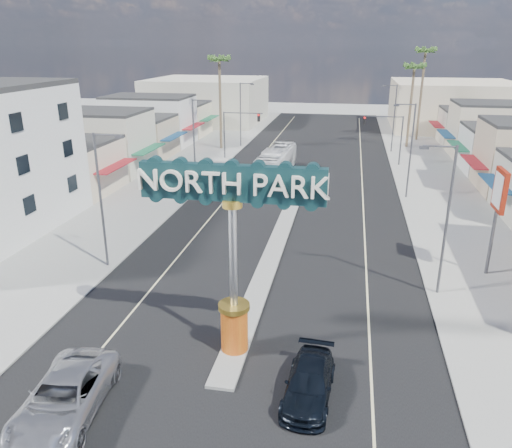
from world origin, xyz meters
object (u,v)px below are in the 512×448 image
at_px(traffic_signal_left, 238,126).
at_px(streetlight_l_near, 103,195).
at_px(streetlight_r_near, 445,214).
at_px(gateway_sign, 233,239).
at_px(bank_pylon_sign, 499,196).
at_px(streetlight_r_mid, 409,146).
at_px(palm_left_far, 219,64).
at_px(car_parked_left, 242,177).
at_px(traffic_signal_right, 386,130).
at_px(streetlight_l_mid, 195,139).
at_px(suv_left, 65,397).
at_px(streetlight_r_far, 393,115).
at_px(palm_right_mid, 414,71).
at_px(palm_right_far, 425,56).
at_px(streetlight_l_far, 242,111).
at_px(city_bus, 276,162).
at_px(suv_right, 309,383).

xyz_separation_m(traffic_signal_left, streetlight_l_near, (-1.25, -33.99, 0.79)).
bearing_deg(streetlight_r_near, gateway_sign, -142.45).
xyz_separation_m(streetlight_r_near, bank_pylon_sign, (3.68, 3.35, 0.26)).
relative_size(gateway_sign, traffic_signal_left, 1.53).
relative_size(traffic_signal_left, streetlight_r_mid, 0.67).
distance_m(palm_left_far, car_parked_left, 22.02).
distance_m(traffic_signal_right, streetlight_l_near, 39.26).
bearing_deg(streetlight_l_mid, bank_pylon_sign, -34.15).
height_order(streetlight_r_mid, suv_left, streetlight_r_mid).
bearing_deg(car_parked_left, streetlight_l_mid, -148.46).
bearing_deg(gateway_sign, streetlight_r_far, 78.22).
distance_m(palm_right_mid, bank_pylon_sign, 42.99).
height_order(streetlight_l_near, streetlight_r_far, same).
distance_m(gateway_sign, traffic_signal_right, 43.04).
bearing_deg(palm_right_far, palm_left_far, -156.80).
xyz_separation_m(gateway_sign, streetlight_r_far, (10.43, 50.02, -0.86)).
height_order(streetlight_r_mid, palm_right_mid, palm_right_mid).
bearing_deg(bank_pylon_sign, streetlight_l_near, -172.51).
height_order(gateway_sign, traffic_signal_left, gateway_sign).
bearing_deg(streetlight_l_near, traffic_signal_right, 60.01).
bearing_deg(streetlight_l_far, gateway_sign, -78.22).
bearing_deg(car_parked_left, streetlight_r_near, -47.20).
bearing_deg(streetlight_r_mid, streetlight_l_mid, 180.00).
bearing_deg(city_bus, traffic_signal_left, 131.28).
xyz_separation_m(palm_right_mid, bank_pylon_sign, (1.11, -42.65, -5.28)).
relative_size(traffic_signal_left, suv_left, 0.97).
height_order(streetlight_r_near, suv_right, streetlight_r_near).
bearing_deg(streetlight_l_far, streetlight_l_mid, -90.00).
xyz_separation_m(gateway_sign, city_bus, (-3.07, 34.19, -4.34)).
bearing_deg(traffic_signal_left, streetlight_r_far, 22.20).
distance_m(streetlight_l_near, streetlight_r_mid, 28.90).
bearing_deg(streetlight_r_far, streetlight_l_near, -116.42).
relative_size(streetlight_l_mid, streetlight_r_far, 1.00).
distance_m(traffic_signal_left, traffic_signal_right, 18.37).
distance_m(streetlight_l_far, bank_pylon_sign, 45.78).
relative_size(streetlight_l_near, streetlight_r_near, 1.00).
distance_m(streetlight_r_far, palm_right_far, 13.21).
bearing_deg(streetlight_l_mid, palm_right_mid, 47.97).
distance_m(traffic_signal_right, palm_right_mid, 14.10).
xyz_separation_m(traffic_signal_right, palm_right_far, (5.82, 18.01, 8.11)).
height_order(traffic_signal_right, car_parked_left, traffic_signal_right).
height_order(traffic_signal_left, suv_right, traffic_signal_left).
xyz_separation_m(streetlight_r_far, car_parked_left, (-16.50, -19.92, -4.32)).
bearing_deg(streetlight_l_mid, streetlight_l_far, 90.00).
relative_size(gateway_sign, traffic_signal_right, 1.53).
relative_size(streetlight_l_near, palm_right_far, 0.64).
bearing_deg(streetlight_r_near, palm_left_far, 120.36).
height_order(streetlight_l_near, streetlight_r_mid, same).
bearing_deg(streetlight_r_mid, traffic_signal_right, 95.10).
bearing_deg(palm_right_mid, streetlight_r_mid, -95.64).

